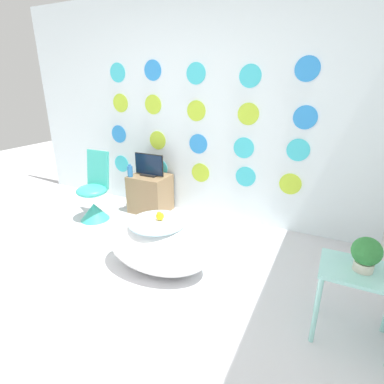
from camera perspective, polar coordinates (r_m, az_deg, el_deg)
name	(u,v)px	position (r m, az deg, el deg)	size (l,w,h in m)	color
ground_plane	(66,324)	(2.50, -22.79, -22.23)	(12.00, 12.00, 0.00)	silver
wall_back_dotted	(199,111)	(3.67, 1.32, 15.12)	(5.18, 0.05, 2.60)	white
bathtub	(158,244)	(2.76, -6.41, -9.91)	(1.01, 0.62, 0.49)	white
rubber_duck	(160,216)	(2.62, -6.15, -4.52)	(0.07, 0.08, 0.09)	yellow
chair	(94,199)	(3.89, -18.18, -1.36)	(0.37, 0.38, 0.85)	#38B2A3
tv_cabinet	(150,193)	(3.97, -7.94, -0.27)	(0.48, 0.40, 0.49)	#8E704C
tv	(149,166)	(3.86, -8.19, 4.91)	(0.41, 0.12, 0.28)	black
vase	(130,171)	(3.87, -11.73, 3.91)	(0.07, 0.07, 0.16)	#2D72B7
side_table	(359,283)	(2.24, 29.25, -14.95)	(0.49, 0.36, 0.53)	#99E0D8
potted_plant_left	(366,253)	(2.13, 30.27, -10.05)	(0.17, 0.17, 0.22)	beige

